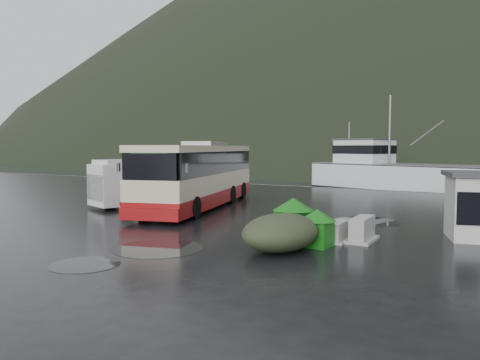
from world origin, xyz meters
The scene contains 12 objects.
ground centered at (0.00, 0.00, 0.00)m, with size 160.00×160.00×0.00m, color black.
harbor_water centered at (0.00, 110.00, 0.00)m, with size 300.00×180.00×0.02m, color black.
quay_edge centered at (0.00, 20.00, 0.00)m, with size 160.00×0.60×1.50m, color #999993.
coach_bus centered at (-4.15, 4.15, 0.00)m, with size 3.27×13.25×3.75m, color beige, non-canonical shape.
white_van centered at (-7.01, 3.10, 0.00)m, with size 2.24×6.53×2.73m, color silver, non-canonical shape.
waste_bin_left centered at (4.22, -1.54, 0.00)m, with size 1.09×1.09×1.52m, color #126511, non-canonical shape.
waste_bin_right centered at (5.52, -2.46, 0.00)m, with size 0.93×0.93×1.29m, color #126511, non-canonical shape.
dome_tent centered at (4.74, -3.69, 0.00)m, with size 2.23×3.12×1.23m, color #313A22, non-canonical shape.
jersey_barrier_a centered at (6.57, -0.74, 0.00)m, with size 0.88×1.75×0.88m, color #999993, non-canonical shape.
jersey_barrier_b centered at (5.84, -1.23, 0.00)m, with size 0.71×1.43×0.71m, color #999993, non-canonical shape.
fishing_trawler centered at (3.26, 28.23, 0.00)m, with size 24.25×5.33×9.70m, color silver, non-canonical shape.
puddles centered at (0.74, -0.64, 0.01)m, with size 13.36×14.58×0.01m.
Camera 1 is at (11.31, -17.36, 3.39)m, focal length 35.00 mm.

